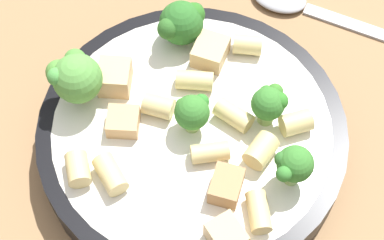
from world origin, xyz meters
The scene contains 23 objects.
ground_plane centered at (0.00, 0.00, 0.00)m, with size 2.00×2.00×0.00m, color #936D47.
pasta_bowl centered at (0.00, 0.00, 0.02)m, with size 0.23×0.23×0.03m.
broccoli_floret_0 centered at (0.06, 0.06, 0.05)m, with size 0.04×0.03×0.04m.
broccoli_floret_1 centered at (0.04, -0.04, 0.05)m, with size 0.03×0.02×0.03m.
broccoli_floret_2 centered at (0.01, -0.08, 0.05)m, with size 0.03×0.03×0.04m.
broccoli_floret_3 centered at (0.00, 0.00, 0.05)m, with size 0.03×0.03×0.03m.
broccoli_floret_4 centered at (-0.04, 0.08, 0.06)m, with size 0.04×0.04×0.05m.
rigatoni_0 centered at (0.05, -0.06, 0.04)m, with size 0.02×0.02×0.02m, color #E0C67F.
rigatoni_1 centered at (0.08, 0.01, 0.04)m, with size 0.02×0.02×0.02m, color #E0C67F.
rigatoni_2 centered at (0.01, -0.05, 0.04)m, with size 0.02×0.02×0.02m, color #E0C67F.
rigatoni_3 centered at (-0.08, 0.03, 0.04)m, with size 0.02×0.02×0.02m, color #E0C67F.
rigatoni_4 centered at (-0.01, -0.03, 0.04)m, with size 0.01×0.01×0.03m, color #E0C67F.
rigatoni_5 centered at (0.03, 0.02, 0.04)m, with size 0.01×0.01×0.03m, color #E0C67F.
rigatoni_6 centered at (-0.01, 0.03, 0.04)m, with size 0.02×0.02×0.02m, color #E0C67F.
rigatoni_7 centered at (-0.07, 0.01, 0.04)m, with size 0.02×0.02×0.03m, color #E0C67F.
rigatoni_8 centered at (0.02, -0.02, 0.04)m, with size 0.01×0.01×0.03m, color #E0C67F.
rigatoni_9 centered at (-0.02, -0.08, 0.04)m, with size 0.01×0.01×0.03m, color #E0C67F.
chicken_chunk_0 centered at (-0.03, 0.04, 0.04)m, with size 0.02×0.02×0.01m, color tan.
chicken_chunk_1 centered at (0.06, 0.03, 0.04)m, with size 0.03×0.02×0.02m, color tan.
chicken_chunk_2 centered at (-0.01, 0.07, 0.04)m, with size 0.03×0.02×0.02m, color tan.
chicken_chunk_3 centered at (-0.05, -0.07, 0.04)m, with size 0.02×0.02×0.02m, color tan.
chicken_chunk_4 centered at (-0.02, -0.05, 0.04)m, with size 0.03×0.02×0.02m, color #A87A4C.
spoon centered at (0.17, 0.02, 0.00)m, with size 0.07×0.16×0.01m.
Camera 1 is at (-0.18, -0.16, 0.44)m, focal length 60.00 mm.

